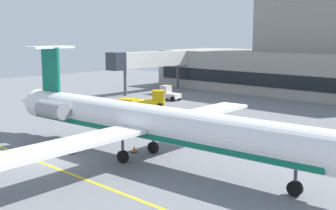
{
  "coord_description": "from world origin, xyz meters",
  "views": [
    {
      "loc": [
        27.97,
        -16.05,
        9.22
      ],
      "look_at": [
        1.79,
        11.47,
        3.0
      ],
      "focal_mm": 46.42,
      "sensor_mm": 36.0,
      "label": 1
    }
  ],
  "objects_px": {
    "baggage_tug": "(130,109)",
    "belt_loader": "(154,100)",
    "regional_jet": "(148,122)",
    "pushback_tractor": "(169,94)"
  },
  "relations": [
    {
      "from": "baggage_tug",
      "to": "belt_loader",
      "type": "bearing_deg",
      "value": 114.17
    },
    {
      "from": "belt_loader",
      "to": "baggage_tug",
      "type": "bearing_deg",
      "value": -65.83
    },
    {
      "from": "regional_jet",
      "to": "baggage_tug",
      "type": "distance_m",
      "value": 16.79
    },
    {
      "from": "baggage_tug",
      "to": "pushback_tractor",
      "type": "xyz_separation_m",
      "value": [
        -5.95,
        12.57,
        -0.11
      ]
    },
    {
      "from": "pushback_tractor",
      "to": "belt_loader",
      "type": "height_order",
      "value": "belt_loader"
    },
    {
      "from": "baggage_tug",
      "to": "pushback_tractor",
      "type": "height_order",
      "value": "baggage_tug"
    },
    {
      "from": "belt_loader",
      "to": "regional_jet",
      "type": "bearing_deg",
      "value": -45.61
    },
    {
      "from": "regional_jet",
      "to": "belt_loader",
      "type": "distance_m",
      "value": 23.41
    },
    {
      "from": "regional_jet",
      "to": "baggage_tug",
      "type": "xyz_separation_m",
      "value": [
        -13.34,
        10.03,
        -1.84
      ]
    },
    {
      "from": "regional_jet",
      "to": "belt_loader",
      "type": "xyz_separation_m",
      "value": [
        -16.32,
        16.67,
        -1.87
      ]
    }
  ]
}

